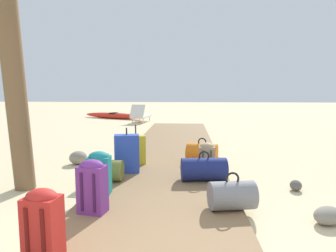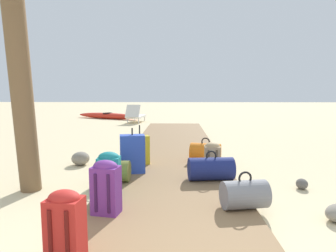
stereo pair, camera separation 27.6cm
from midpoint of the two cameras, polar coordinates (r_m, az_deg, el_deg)
ground_plane at (r=6.08m, az=1.66°, el=-6.98°), size 60.00×60.00×0.00m
boardwalk at (r=7.11m, az=1.97°, el=-4.61°), size 2.00×10.67×0.08m
duffel_bag_olive at (r=4.67m, az=-10.06°, el=-8.27°), size 0.52×0.34×0.43m
suitcase_yellow at (r=5.61m, az=-4.72°, el=-4.53°), size 0.38×0.29×0.73m
duffel_bag_grey at (r=3.65m, az=14.23°, el=-12.64°), size 0.57×0.42×0.44m
backpack_teal at (r=4.07m, az=-11.03°, el=-8.53°), size 0.29×0.25×0.58m
backpack_red at (r=2.67m, az=-19.89°, el=-16.94°), size 0.30×0.25×0.60m
backpack_tan at (r=5.14m, az=8.93°, el=-5.72°), size 0.27×0.25×0.50m
suitcase_blue at (r=5.06m, az=-6.26°, el=-5.22°), size 0.44×0.31×0.75m
duffel_bag_orange at (r=5.80m, az=7.84°, el=-5.05°), size 0.64×0.49×0.47m
duffel_bag_navy at (r=4.66m, az=8.53°, el=-8.11°), size 0.72×0.42×0.46m
backpack_purple at (r=3.48m, az=-11.95°, el=-10.91°), size 0.33×0.27×0.61m
lounge_chair at (r=13.48m, az=-4.67°, el=2.05°), size 0.79×1.57×0.82m
kayak at (r=15.55m, az=-9.78°, el=1.96°), size 3.58×2.07×0.31m
rock_left_far at (r=6.15m, az=-15.45°, el=-5.82°), size 0.37×0.38×0.26m
rock_right_mid at (r=3.90m, az=29.94°, el=-14.51°), size 0.44×0.42×0.19m
rock_right_far at (r=4.87m, az=24.64°, el=-10.22°), size 0.20×0.23×0.15m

